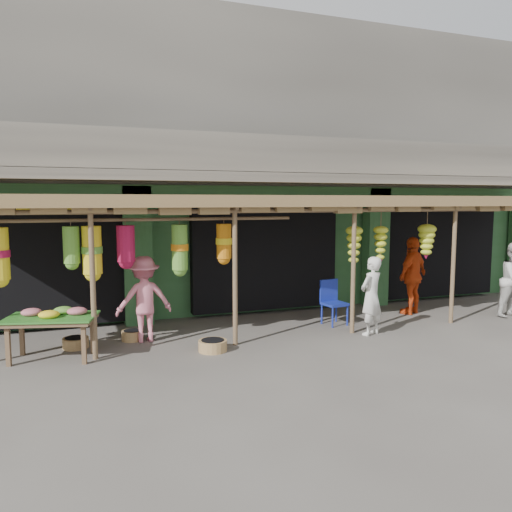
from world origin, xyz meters
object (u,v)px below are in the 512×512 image
object	(u,v)px
flower_table	(52,319)
blue_chair	(332,300)
person_shopper	(144,299)
person_vendor	(413,275)
person_front	(371,296)

from	to	relation	value
flower_table	blue_chair	bearing A→B (deg)	20.59
flower_table	person_shopper	size ratio (longest dim) A/B	0.99
blue_chair	person_vendor	size ratio (longest dim) A/B	0.53
person_front	person_shopper	size ratio (longest dim) A/B	0.96
flower_table	person_front	size ratio (longest dim) A/B	1.02
flower_table	person_shopper	bearing A→B (deg)	34.92
person_front	person_shopper	distance (m)	4.47
person_shopper	blue_chair	bearing A→B (deg)	175.50
person_front	person_shopper	xyz separation A→B (m)	(-4.34, 1.07, 0.03)
person_front	person_shopper	bearing A→B (deg)	-38.17
person_vendor	person_shopper	xyz separation A→B (m)	(-6.32, -0.23, -0.10)
blue_chair	person_front	world-z (taller)	person_front
blue_chair	flower_table	bearing A→B (deg)	177.42
person_front	blue_chair	bearing A→B (deg)	-98.42
person_front	person_vendor	size ratio (longest dim) A/B	0.86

